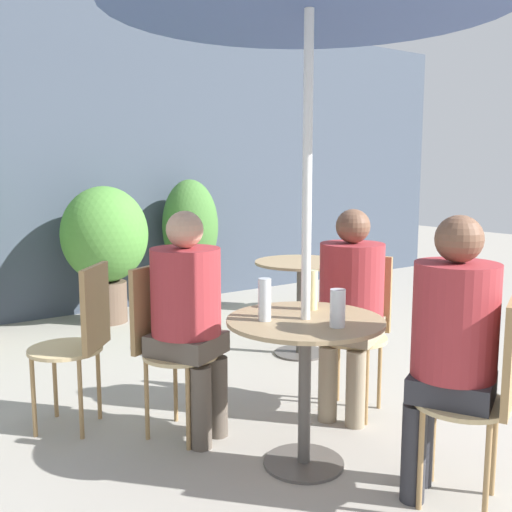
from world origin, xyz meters
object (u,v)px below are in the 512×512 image
Objects in this scene: bistro_chair_2 at (166,334)px; seated_person_1 at (350,296)px; bistro_chair_0 at (486,384)px; potted_plant_2 at (190,239)px; seated_person_0 at (451,336)px; potted_plant_1 at (105,240)px; bistro_chair_3 at (81,332)px; beer_glass_0 at (338,308)px; beer_glass_2 at (265,300)px; beer_glass_1 at (312,290)px; seated_person_2 at (189,306)px; bistro_chair_5 at (314,257)px; bistro_chair_1 at (358,318)px; cafe_table_far at (301,285)px; cafe_table_near at (305,354)px.

seated_person_1 is (0.95, -0.42, 0.16)m from bistro_chair_2.
bistro_chair_0 is 1.00× the size of bistro_chair_2.
seated_person_0 is at bearing -103.56° from potted_plant_2.
potted_plant_1 reaches higher than bistro_chair_0.
bistro_chair_0 is 2.05m from bistro_chair_3.
beer_glass_2 is at bearing 125.15° from beer_glass_0.
seated_person_2 is at bearing 134.24° from beer_glass_1.
bistro_chair_0 is 0.70× the size of potted_plant_2.
seated_person_2 is at bearing -102.24° from potted_plant_1.
beer_glass_2 is (-2.31, -2.31, 0.28)m from bistro_chair_5.
seated_person_0 reaches higher than bistro_chair_0.
bistro_chair_2 is at bearing -121.83° from potted_plant_2.
seated_person_0 is at bearing -50.81° from bistro_chair_1.
bistro_chair_5 is at bearing 9.57° from seated_person_2.
seated_person_0 is at bearing -90.00° from seated_person_2.
beer_glass_2 reaches higher than beer_glass_0.
bistro_chair_1 is (-0.38, -0.99, 0.00)m from cafe_table_far.
seated_person_1 reaches higher than bistro_chair_1.
potted_plant_1 is (0.24, 3.35, -0.04)m from beer_glass_0.
bistro_chair_0 is 1.61m from bistro_chair_2.
cafe_table_far is 0.60× the size of seated_person_2.
beer_glass_1 is 0.32m from beer_glass_2.
bistro_chair_1 reaches higher than cafe_table_near.
seated_person_2 reaches higher than bistro_chair_5.
beer_glass_1 is (0.87, -0.89, 0.28)m from bistro_chair_3.
seated_person_1 is (0.22, 1.02, 0.16)m from bistro_chair_0.
potted_plant_1 is at bearing 48.55° from bistro_chair_2.
bistro_chair_0 is at bearing -88.41° from potted_plant_1.
seated_person_0 is 1.02× the size of seated_person_2.
seated_person_0 is 6.24× the size of beer_glass_2.
bistro_chair_5 is (2.14, 2.40, -0.01)m from cafe_table_near.
bistro_chair_1 is 2.84m from potted_plant_1.
bistro_chair_5 is 3.03m from beer_glass_1.
potted_plant_1 is (0.11, 3.03, -0.06)m from beer_glass_1.
seated_person_0 reaches higher than beer_glass_1.
beer_glass_1 is at bearing -102.49° from bistro_chair_0.
beer_glass_0 is (0.74, -1.21, 0.27)m from bistro_chair_3.
bistro_chair_2 is 1.03m from beer_glass_0.
seated_person_0 is 4.00m from potted_plant_2.
potted_plant_2 reaches higher than beer_glass_2.
cafe_table_near is at bearing -90.00° from seated_person_2.
potted_plant_1 is at bearing 85.94° from beer_glass_0.
potted_plant_1 is at bearing -163.03° from bistro_chair_3.
beer_glass_1 is at bearing -94.25° from bistro_chair_1.
cafe_table_near is at bearing -26.11° from beer_glass_2.
potted_plant_2 is at bearing 142.94° from bistro_chair_1.
potted_plant_2 is at bearing 66.31° from beer_glass_2.
bistro_chair_3 is 0.70× the size of potted_plant_2.
seated_person_2 is (-0.30, 0.59, 0.16)m from cafe_table_near.
seated_person_1 is (-0.52, -1.06, 0.17)m from cafe_table_far.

